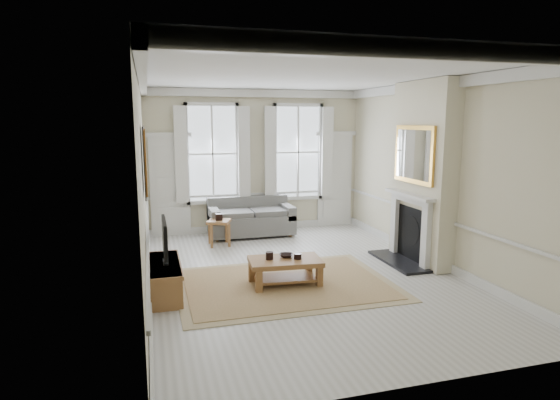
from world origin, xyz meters
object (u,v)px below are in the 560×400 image
object	(u,v)px
sofa	(251,220)
tv_stand	(165,279)
side_table	(219,225)
coffee_table	(285,264)

from	to	relation	value
sofa	tv_stand	world-z (taller)	sofa
side_table	coffee_table	xyz separation A→B (m)	(0.67, -2.77, -0.09)
side_table	tv_stand	distance (m)	2.95
sofa	tv_stand	bearing A→B (deg)	-121.65
side_table	sofa	bearing A→B (deg)	40.38
sofa	tv_stand	size ratio (longest dim) A/B	1.39
coffee_table	sofa	bearing A→B (deg)	91.93
sofa	side_table	xyz separation A→B (m)	(-0.85, -0.72, 0.08)
sofa	coffee_table	size ratio (longest dim) A/B	1.59
tv_stand	sofa	bearing A→B (deg)	58.35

